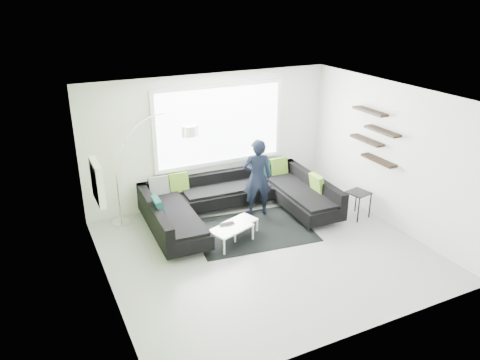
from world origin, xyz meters
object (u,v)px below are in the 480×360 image
object	(u,v)px
coffee_table	(236,231)
arc_lamp	(116,175)
sectional_sofa	(239,203)
person	(257,178)
laptop	(228,225)
side_table	(357,205)

from	to	relation	value
coffee_table	arc_lamp	distance (m)	2.56
sectional_sofa	person	xyz separation A→B (m)	(0.44, 0.07, 0.47)
sectional_sofa	coffee_table	bearing A→B (deg)	-118.43
arc_lamp	laptop	xyz separation A→B (m)	(1.65, -1.59, -0.70)
sectional_sofa	laptop	world-z (taller)	sectional_sofa
sectional_sofa	side_table	bearing A→B (deg)	-21.39
arc_lamp	laptop	world-z (taller)	arc_lamp
coffee_table	laptop	xyz separation A→B (m)	(-0.17, -0.03, 0.18)
arc_lamp	side_table	size ratio (longest dim) A/B	3.76
coffee_table	arc_lamp	size ratio (longest dim) A/B	0.49
person	laptop	world-z (taller)	person
arc_lamp	coffee_table	bearing A→B (deg)	-51.43
coffee_table	sectional_sofa	bearing A→B (deg)	39.54
arc_lamp	side_table	xyz separation A→B (m)	(4.47, -1.82, -0.77)
arc_lamp	person	bearing A→B (deg)	-27.22
coffee_table	arc_lamp	bearing A→B (deg)	119.57
arc_lamp	person	distance (m)	2.80
side_table	person	xyz separation A→B (m)	(-1.79, 1.04, 0.54)
person	sectional_sofa	bearing A→B (deg)	25.80
person	side_table	bearing A→B (deg)	166.82
side_table	arc_lamp	bearing A→B (deg)	157.84
sectional_sofa	person	bearing A→B (deg)	11.02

